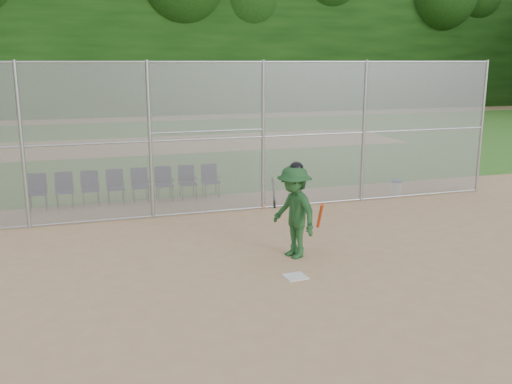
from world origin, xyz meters
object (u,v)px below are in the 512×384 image
object	(u,v)px
home_plate	(295,277)
water_cooler	(396,187)
chair_0	(38,192)
batter_at_plate	(294,212)

from	to	relation	value
home_plate	water_cooler	world-z (taller)	water_cooler
chair_0	batter_at_plate	bearing A→B (deg)	-47.58
batter_at_plate	water_cooler	size ratio (longest dim) A/B	4.77
home_plate	batter_at_plate	world-z (taller)	batter_at_plate
home_plate	batter_at_plate	xyz separation A→B (m)	(0.39, 1.09, 0.96)
home_plate	batter_at_plate	distance (m)	1.50
water_cooler	home_plate	bearing A→B (deg)	-135.07
batter_at_plate	water_cooler	distance (m)	6.73
home_plate	water_cooler	distance (m)	7.72
batter_at_plate	chair_0	distance (m)	7.79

